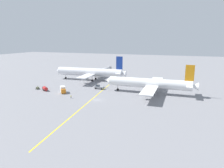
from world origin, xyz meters
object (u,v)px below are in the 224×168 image
Objects in this scene: airliner_at_gate_left at (90,72)px; gse_fuel_bowser_stubby at (45,88)px; gse_catering_truck_tall at (63,90)px; pushback_tug at (99,87)px; airliner_being_pushed at (150,83)px; ground_crew_ramp_agent_by_cones at (71,97)px; jet_bridge at (107,69)px; gse_gpu_cart_small at (38,88)px.

airliner_at_gate_left is 10.44× the size of gse_fuel_bowser_stubby.
airliner_at_gate_left is at bearing 92.97° from gse_catering_truck_tall.
airliner_being_pushed is at bearing 1.11° from pushback_tug.
airliner_at_gate_left is at bearing 104.70° from ground_crew_ramp_agent_by_cones.
airliner_being_pushed is at bearing -24.71° from airliner_at_gate_left.
gse_catering_truck_tall is 3.66× the size of ground_crew_ramp_agent_by_cones.
gse_catering_truck_tall is 12.83m from ground_crew_ramp_agent_by_cones.
airliner_at_gate_left is 28.16m from jet_bridge.
jet_bridge is (1.45, 28.09, -1.52)m from airliner_at_gate_left.
gse_catering_truck_tall is 65.37m from jet_bridge.
airliner_at_gate_left is 28.21m from pushback_tug.
pushback_tug is 1.43× the size of gse_catering_truck_tall.
gse_catering_truck_tall is 0.34× the size of jet_bridge.
gse_fuel_bowser_stubby is (6.21, -1.26, 0.54)m from gse_gpu_cart_small.
gse_catering_truck_tall is (1.93, -37.23, -4.05)m from airliner_at_gate_left.
airliner_being_pushed is 5.80× the size of pushback_tug.
gse_catering_truck_tall is at bearing -89.58° from jet_bridge.
airliner_being_pushed is at bearing 19.34° from gse_catering_truck_tall.
gse_fuel_bowser_stubby is at bearing 177.78° from gse_catering_truck_tall.
pushback_tug is at bearing 28.07° from gse_fuel_bowser_stubby.
ground_crew_ramp_agent_by_cones is at bearing -81.91° from jet_bridge.
jet_bridge is at bearing 90.42° from gse_catering_truck_tall.
gse_fuel_bowser_stubby is 66.00m from jet_bridge.
jet_bridge is at bearing 79.50° from gse_fuel_bowser_stubby.
ground_crew_ramp_agent_by_cones is (28.66, -9.79, 0.06)m from gse_gpu_cart_small.
airliner_at_gate_left is at bearing 155.29° from airliner_being_pushed.
gse_fuel_bowser_stubby is at bearing -165.11° from airliner_being_pushed.
airliner_at_gate_left reaches higher than gse_gpu_cart_small.
jet_bridge is (-10.43, 73.36, 3.44)m from ground_crew_ramp_agent_by_cones.
jet_bridge reaches higher than ground_crew_ramp_agent_by_cones.
gse_gpu_cart_small is 0.41× the size of gse_catering_truck_tall.
gse_gpu_cart_small is 66.22m from jet_bridge.
jet_bridge is at bearing 132.41° from airliner_being_pushed.
gse_gpu_cart_small is at bearing -167.59° from airliner_being_pushed.
pushback_tug is 1.68× the size of gse_fuel_bowser_stubby.
airliner_at_gate_left is at bearing 73.95° from gse_fuel_bowser_stubby.
gse_catering_truck_tall is (12.50, -0.48, 0.42)m from gse_fuel_bowser_stubby.
airliner_being_pushed reaches higher than gse_gpu_cart_small.
gse_gpu_cart_small is 30.29m from ground_crew_ramp_agent_by_cones.
ground_crew_ramp_agent_by_cones is at bearing -18.86° from gse_gpu_cart_small.
airliner_being_pushed is 2.83× the size of jet_bridge.
gse_fuel_bowser_stubby is at bearing -106.05° from airliner_at_gate_left.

